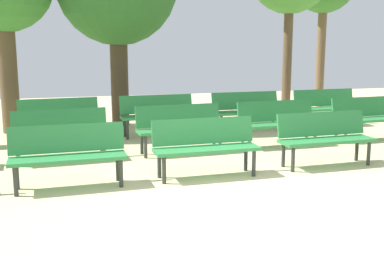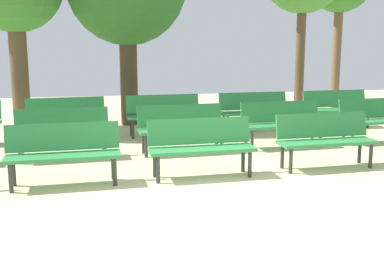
# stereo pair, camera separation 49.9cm
# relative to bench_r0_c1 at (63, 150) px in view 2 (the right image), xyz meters

# --- Properties ---
(ground_plane) EXTENTS (25.21, 25.21, 0.00)m
(ground_plane) POSITION_rel_bench_r0_c1_xyz_m (2.09, -1.53, -0.50)
(ground_plane) COLOR beige
(bench_r0_c1) EXTENTS (1.62, 0.54, 0.87)m
(bench_r0_c1) POSITION_rel_bench_r0_c1_xyz_m (0.00, 0.00, 0.00)
(bench_r0_c1) COLOR #2D8442
(bench_r0_c1) RESTS_ON ground_plane
(bench_r0_c2) EXTENTS (1.61, 0.52, 0.87)m
(bench_r0_c2) POSITION_rel_bench_r0_c1_xyz_m (2.02, 0.04, 0.00)
(bench_r0_c2) COLOR #2D8442
(bench_r0_c2) RESTS_ON ground_plane
(bench_r0_c3) EXTENTS (1.62, 0.54, 0.87)m
(bench_r0_c3) POSITION_rel_bench_r0_c1_xyz_m (4.10, 0.15, 0.00)
(bench_r0_c3) COLOR #2D8442
(bench_r0_c3) RESTS_ON ground_plane
(bench_r1_c1) EXTENTS (1.62, 0.57, 0.87)m
(bench_r1_c1) POSITION_rel_bench_r0_c1_xyz_m (-0.11, 1.59, 0.00)
(bench_r1_c1) COLOR #2D8442
(bench_r1_c1) RESTS_ON ground_plane
(bench_r1_c2) EXTENTS (1.62, 0.56, 0.87)m
(bench_r1_c2) POSITION_rel_bench_r0_c1_xyz_m (2.01, 1.64, 0.00)
(bench_r1_c2) COLOR #2D8442
(bench_r1_c2) RESTS_ON ground_plane
(bench_r1_c3) EXTENTS (1.62, 0.54, 0.87)m
(bench_r1_c3) POSITION_rel_bench_r0_c1_xyz_m (4.00, 1.72, 0.00)
(bench_r1_c3) COLOR #2D8442
(bench_r1_c3) RESTS_ON ground_plane
(bench_r1_c4) EXTENTS (1.62, 0.56, 0.87)m
(bench_r1_c4) POSITION_rel_bench_r0_c1_xyz_m (6.08, 1.80, 0.00)
(bench_r1_c4) COLOR #2D8442
(bench_r1_c4) RESTS_ON ground_plane
(bench_r2_c1) EXTENTS (1.63, 0.58, 0.87)m
(bench_r2_c1) POSITION_rel_bench_r0_c1_xyz_m (-0.15, 3.21, 0.00)
(bench_r2_c1) COLOR #2D8442
(bench_r2_c1) RESTS_ON ground_plane
(bench_r2_c2) EXTENTS (1.61, 0.53, 0.87)m
(bench_r2_c2) POSITION_rel_bench_r0_c1_xyz_m (1.91, 3.30, 0.00)
(bench_r2_c2) COLOR #2D8442
(bench_r2_c2) RESTS_ON ground_plane
(bench_r2_c3) EXTENTS (1.61, 0.52, 0.87)m
(bench_r2_c3) POSITION_rel_bench_r0_c1_xyz_m (4.00, 3.38, 0.00)
(bench_r2_c3) COLOR #2D8442
(bench_r2_c3) RESTS_ON ground_plane
(bench_r2_c4) EXTENTS (1.61, 0.53, 0.87)m
(bench_r2_c4) POSITION_rel_bench_r0_c1_xyz_m (6.05, 3.44, 0.00)
(bench_r2_c4) COLOR #2D8442
(bench_r2_c4) RESTS_ON ground_plane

